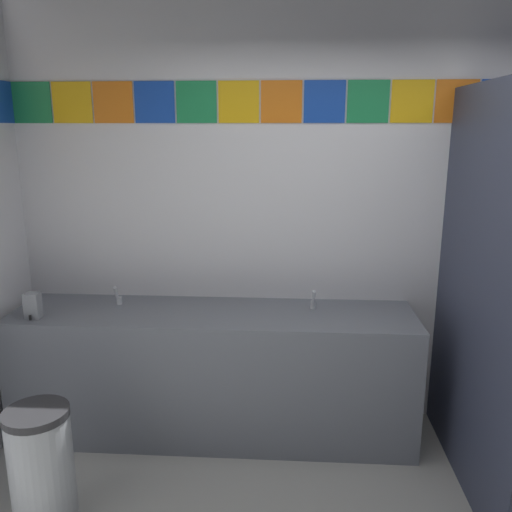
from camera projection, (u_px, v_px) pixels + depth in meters
The scene contains 6 objects.
wall_back at pixel (362, 214), 3.43m from camera, with size 4.55×0.09×2.83m.
vanity_counter at pixel (214, 372), 3.40m from camera, with size 2.55×0.60×0.84m.
faucet_left at pixel (118, 297), 3.41m from camera, with size 0.04×0.10×0.14m.
faucet_right at pixel (313, 301), 3.33m from camera, with size 0.04×0.10×0.14m.
soap_dispenser at pixel (33, 306), 3.17m from camera, with size 0.09×0.09×0.16m.
trash_bin at pixel (41, 464), 2.66m from camera, with size 0.32×0.32×0.61m.
Camera 1 is at (-0.47, -1.76, 1.97)m, focal length 36.63 mm.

